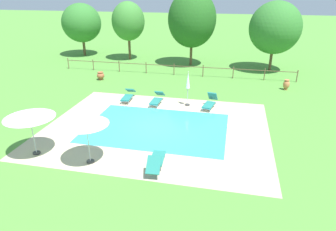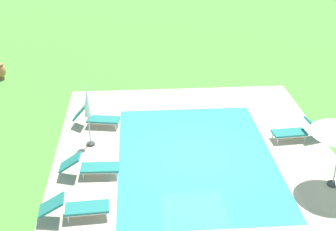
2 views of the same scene
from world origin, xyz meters
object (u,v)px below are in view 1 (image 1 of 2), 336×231
sun_lounger_north_far (128,96)px  patio_umbrella_open_foreground (29,115)px  sun_lounger_north_mid (210,102)px  patio_umbrella_open_by_bench (86,120)px  tree_west_mid (192,19)px  terracotta_urn_near_fence (286,84)px  patio_umbrella_closed_row_west (188,83)px  sun_lounger_south_mid (156,160)px  tree_centre (128,21)px  tree_far_west (275,28)px  terracotta_urn_by_tree (101,76)px  tree_east_mid (82,23)px  sun_lounger_north_near_steps (157,99)px

sun_lounger_north_far → patio_umbrella_open_foreground: bearing=-103.1°
sun_lounger_north_mid → patio_umbrella_open_by_bench: bearing=-120.8°
sun_lounger_north_far → tree_west_mid: 12.48m
terracotta_urn_near_fence → patio_umbrella_closed_row_west: bearing=-144.5°
patio_umbrella_open_by_bench → terracotta_urn_near_fence: (10.29, 13.21, -1.72)m
sun_lounger_south_mid → patio_umbrella_open_foreground: 6.26m
sun_lounger_south_mid → tree_centre: bearing=112.1°
tree_west_mid → tree_centre: size_ratio=1.19×
sun_lounger_north_mid → tree_centre: (-10.02, 12.79, 3.69)m
tree_far_west → terracotta_urn_by_tree: bearing=-156.5°
patio_umbrella_open_foreground → tree_far_west: size_ratio=0.36×
terracotta_urn_by_tree → tree_far_west: 16.39m
terracotta_urn_by_tree → tree_east_mid: (-6.08, 9.12, 3.30)m
sun_lounger_north_far → terracotta_urn_near_fence: size_ratio=2.53×
patio_umbrella_closed_row_west → tree_far_west: 12.76m
sun_lounger_north_mid → tree_east_mid: tree_east_mid is taller
sun_lounger_north_far → sun_lounger_north_near_steps: bearing=-6.9°
patio_umbrella_closed_row_west → terracotta_urn_near_fence: patio_umbrella_closed_row_west is taller
sun_lounger_south_mid → tree_east_mid: tree_east_mid is taller
patio_umbrella_closed_row_west → tree_centre: 15.42m
tree_far_west → tree_west_mid: tree_west_mid is taller
sun_lounger_north_far → patio_umbrella_open_foreground: (-1.88, -8.08, 1.71)m
terracotta_urn_near_fence → tree_centre: tree_centre is taller
sun_lounger_north_near_steps → patio_umbrella_closed_row_west: (2.10, 0.20, 1.25)m
sun_lounger_south_mid → terracotta_urn_near_fence: 14.82m
terracotta_urn_near_fence → tree_far_west: (-0.75, 5.81, 3.58)m
sun_lounger_south_mid → terracotta_urn_by_tree: (-8.21, 12.40, 0.00)m
sun_lounger_north_near_steps → patio_umbrella_closed_row_west: patio_umbrella_closed_row_west is taller
tree_west_mid → patio_umbrella_closed_row_west: bearing=-82.6°
patio_umbrella_open_by_bench → terracotta_urn_near_fence: size_ratio=2.95×
patio_umbrella_open_by_bench → tree_east_mid: bearing=117.2°
patio_umbrella_open_by_bench → patio_umbrella_closed_row_west: size_ratio=1.02×
terracotta_urn_by_tree → tree_centre: size_ratio=0.11×
sun_lounger_north_near_steps → terracotta_urn_near_fence: size_ratio=2.47×
terracotta_urn_by_tree → tree_centre: (-0.13, 8.17, 3.71)m
tree_far_west → sun_lounger_north_far: bearing=-134.5°
patio_umbrella_open_by_bench → tree_east_mid: size_ratio=0.42×
sun_lounger_north_far → patio_umbrella_closed_row_west: bearing=-0.8°
tree_west_mid → tree_centre: 7.12m
patio_umbrella_closed_row_west → terracotta_urn_by_tree: bearing=151.9°
sun_lounger_south_mid → tree_east_mid: (-14.30, 21.53, 3.31)m
sun_lounger_north_mid → patio_umbrella_open_foreground: bearing=-134.4°
sun_lounger_north_near_steps → sun_lounger_north_far: sun_lounger_north_near_steps is taller
patio_umbrella_open_by_bench → terracotta_urn_near_fence: patio_umbrella_open_by_bench is taller
tree_centre → tree_west_mid: bearing=-9.4°
sun_lounger_north_mid → sun_lounger_south_mid: 7.96m
patio_umbrella_open_by_bench → sun_lounger_south_mid: bearing=4.5°
tree_far_west → tree_west_mid: bearing=175.3°
patio_umbrella_open_foreground → tree_far_west: tree_far_west is taller
patio_umbrella_closed_row_west → terracotta_urn_by_tree: size_ratio=3.45×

